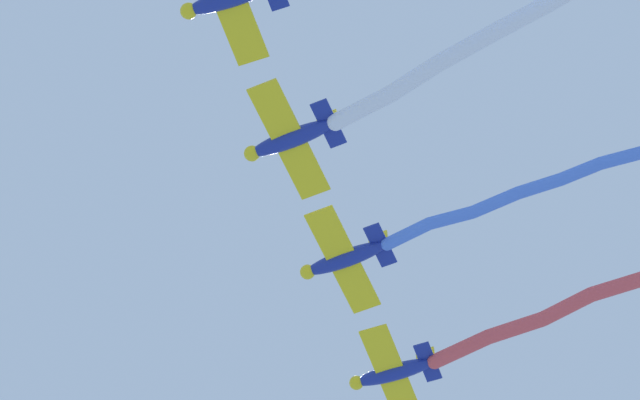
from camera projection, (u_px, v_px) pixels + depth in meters
The scene contains 5 objects.
airplane_lead at pixel (392, 373), 70.26m from camera, with size 5.06×6.57×1.63m.
airplane_left_wing at pixel (344, 259), 66.87m from camera, with size 5.06×6.61×1.63m.
smoke_trail_left_wing at pixel (558, 180), 64.85m from camera, with size 17.78×6.05×1.83m.
airplane_right_wing at pixel (290, 139), 62.98m from camera, with size 5.06×6.61×1.63m.
smoke_trail_right_wing at pixel (543, 0), 60.44m from camera, with size 22.59×3.50×3.25m.
Camera 1 is at (22.69, -21.10, 2.19)m, focal length 74.58 mm.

